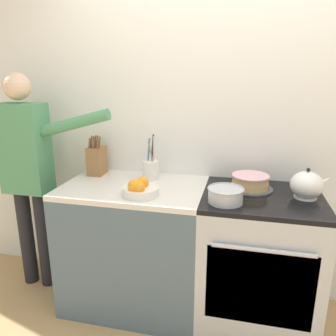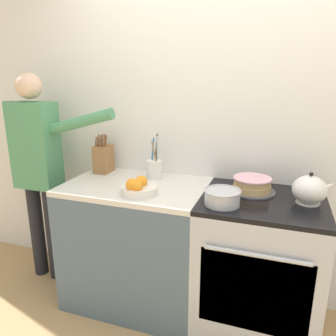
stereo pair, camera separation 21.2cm
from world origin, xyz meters
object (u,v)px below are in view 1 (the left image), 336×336
person_baker (28,166)px  utensil_crock (151,169)px  layer_cake (250,182)px  knife_block (97,160)px  mixing_bowl (226,195)px  fruit_bowl (140,189)px  tea_kettle (307,185)px  stove_range (257,260)px

person_baker → utensil_crock: bearing=13.4°
layer_cake → utensil_crock: size_ratio=0.92×
layer_cake → person_baker: person_baker is taller
layer_cake → knife_block: bearing=175.7°
mixing_bowl → utensil_crock: size_ratio=0.67×
knife_block → person_baker: size_ratio=0.18×
person_baker → layer_cake: bearing=6.9°
utensil_crock → fruit_bowl: bearing=-85.1°
tea_kettle → knife_block: 1.48m
tea_kettle → layer_cake: bearing=165.4°
layer_cake → mixing_bowl: bearing=-117.2°
mixing_bowl → fruit_bowl: fruit_bowl is taller
stove_range → knife_block: 1.36m
stove_range → person_baker: bearing=178.9°
stove_range → fruit_bowl: (-0.75, -0.18, 0.50)m
mixing_bowl → fruit_bowl: 0.53m
stove_range → fruit_bowl: 0.92m
tea_kettle → mixing_bowl: (-0.48, -0.19, -0.04)m
tea_kettle → person_baker: (-1.95, 0.01, -0.00)m
tea_kettle → person_baker: 1.95m
mixing_bowl → tea_kettle: bearing=21.8°
fruit_bowl → person_baker: 0.97m
layer_cake → tea_kettle: size_ratio=1.24×
utensil_crock → fruit_bowl: utensil_crock is taller
knife_block → mixing_bowl: bearing=-20.2°
stove_range → knife_block: knife_block is taller
tea_kettle → mixing_bowl: 0.52m
person_baker → stove_range: bearing=3.0°
layer_cake → mixing_bowl: 0.32m
layer_cake → tea_kettle: (0.34, -0.09, 0.04)m
stove_range → layer_cake: (-0.08, 0.11, 0.50)m
tea_kettle → fruit_bowl: size_ratio=1.04×
tea_kettle → fruit_bowl: (-1.01, -0.20, -0.04)m
fruit_bowl → person_baker: person_baker is taller
stove_range → tea_kettle: size_ratio=3.82×
tea_kettle → utensil_crock: size_ratio=0.74×
layer_cake → person_baker: (-1.62, -0.08, 0.04)m
person_baker → fruit_bowl: bearing=-8.4°
stove_range → utensil_crock: (-0.79, 0.18, 0.53)m
knife_block → fruit_bowl: bearing=-39.1°
stove_range → tea_kettle: 0.60m
fruit_bowl → knife_block: bearing=140.9°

